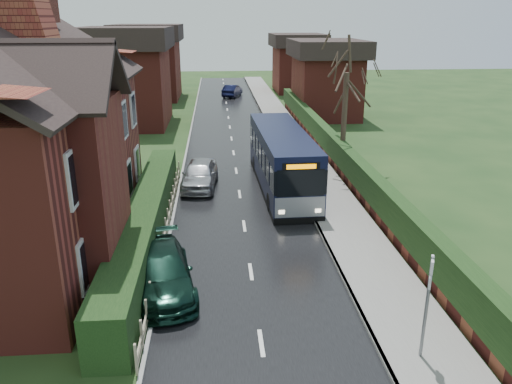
{
  "coord_description": "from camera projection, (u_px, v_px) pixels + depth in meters",
  "views": [
    {
      "loc": [
        -1.04,
        -13.28,
        8.32
      ],
      "look_at": [
        0.44,
        5.21,
        1.8
      ],
      "focal_mm": 35.0,
      "sensor_mm": 36.0,
      "label": 1
    }
  ],
  "objects": [
    {
      "name": "bus",
      "position": [
        282.0,
        160.0,
        25.18
      ],
      "size": [
        2.53,
        9.88,
        2.98
      ],
      "rotation": [
        0.0,
        0.0,
        0.03
      ],
      "color": "black",
      "rests_on": "ground"
    },
    {
      "name": "bus_stop_sign",
      "position": [
        428.0,
        294.0,
        12.16
      ],
      "size": [
        0.23,
        0.43,
        2.94
      ],
      "rotation": [
        0.0,
        0.0,
        -0.41
      ],
      "color": "slate",
      "rests_on": "ground"
    },
    {
      "name": "car_green",
      "position": [
        162.0,
        272.0,
        15.87
      ],
      "size": [
        2.65,
        4.8,
        1.32
      ],
      "primitive_type": "imported",
      "rotation": [
        0.0,
        0.0,
        0.19
      ],
      "color": "black",
      "rests_on": "ground"
    },
    {
      "name": "picket_fence",
      "position": [
        166.0,
        228.0,
        19.64
      ],
      "size": [
        0.1,
        16.0,
        0.9
      ],
      "primitive_type": null,
      "color": "#9D876A",
      "rests_on": "ground"
    },
    {
      "name": "car_distant",
      "position": [
        232.0,
        91.0,
        54.87
      ],
      "size": [
        2.47,
        4.2,
        1.31
      ],
      "primitive_type": "imported",
      "rotation": [
        0.0,
        0.0,
        2.85
      ],
      "color": "#101432",
      "rests_on": "ground"
    },
    {
      "name": "ground",
      "position": [
        255.0,
        303.0,
        15.33
      ],
      "size": [
        140.0,
        140.0,
        0.0
      ],
      "primitive_type": "plane",
      "color": "#334D21",
      "rests_on": "ground"
    },
    {
      "name": "kerb_left",
      "position": [
        178.0,
        195.0,
        24.48
      ],
      "size": [
        0.12,
        100.0,
        0.1
      ],
      "primitive_type": "cube",
      "color": "gray",
      "rests_on": "ground"
    },
    {
      "name": "road",
      "position": [
        240.0,
        194.0,
        24.73
      ],
      "size": [
        6.0,
        100.0,
        0.02
      ],
      "primitive_type": "cube",
      "color": "black",
      "rests_on": "ground"
    },
    {
      "name": "tree_right_far",
      "position": [
        347.0,
        65.0,
        26.61
      ],
      "size": [
        4.07,
        4.07,
        7.86
      ],
      "color": "#392B22",
      "rests_on": "ground"
    },
    {
      "name": "kerb_right",
      "position": [
        300.0,
        192.0,
        24.94
      ],
      "size": [
        0.12,
        100.0,
        0.14
      ],
      "primitive_type": "cube",
      "color": "gray",
      "rests_on": "ground"
    },
    {
      "name": "right_wall_hedge",
      "position": [
        356.0,
        172.0,
        24.83
      ],
      "size": [
        0.6,
        50.0,
        1.8
      ],
      "color": "maroon",
      "rests_on": "ground"
    },
    {
      "name": "car_silver",
      "position": [
        200.0,
        174.0,
        25.58
      ],
      "size": [
        2.04,
        4.28,
        1.41
      ],
      "primitive_type": "imported",
      "rotation": [
        0.0,
        0.0,
        -0.09
      ],
      "color": "silver",
      "rests_on": "ground"
    },
    {
      "name": "pavement",
      "position": [
        324.0,
        191.0,
        25.03
      ],
      "size": [
        2.5,
        100.0,
        0.14
      ],
      "primitive_type": "cube",
      "color": "slate",
      "rests_on": "ground"
    },
    {
      "name": "brick_house",
      "position": [
        0.0,
        135.0,
        17.71
      ],
      "size": [
        9.3,
        14.6,
        10.3
      ],
      "color": "maroon",
      "rests_on": "ground"
    },
    {
      "name": "front_hedge",
      "position": [
        146.0,
        221.0,
        19.47
      ],
      "size": [
        1.2,
        16.0,
        1.6
      ],
      "primitive_type": "cube",
      "color": "black",
      "rests_on": "ground"
    }
  ]
}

